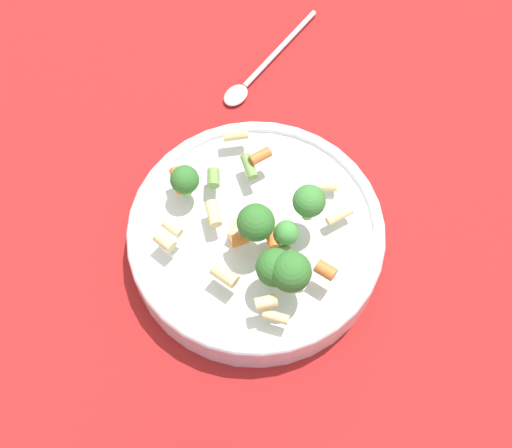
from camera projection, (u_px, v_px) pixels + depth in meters
ground_plane at (256, 246)px, 0.80m from camera, size 3.00×3.00×0.00m
bowl at (256, 237)px, 0.78m from camera, size 0.28×0.28×0.05m
pasta_salad at (266, 235)px, 0.71m from camera, size 0.20×0.20×0.07m
spoon at (256, 74)px, 0.90m from camera, size 0.18×0.07×0.01m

